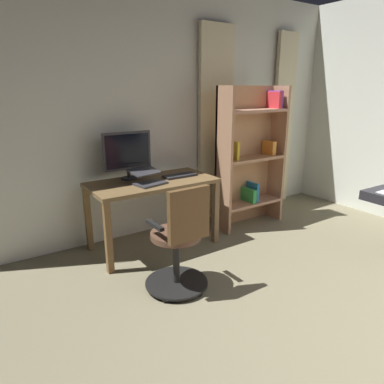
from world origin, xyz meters
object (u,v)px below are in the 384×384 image
desk (153,190)px  computer_monitor (127,152)px  computer_keyboard (180,176)px  laptop (148,179)px  office_chair (180,243)px  bookshelf (249,156)px

desk → computer_monitor: (0.17, -0.22, 0.39)m
computer_keyboard → laptop: laptop is taller
computer_keyboard → computer_monitor: bearing=-24.8°
office_chair → laptop: 0.93m
office_chair → computer_keyboard: (-0.57, -0.92, 0.32)m
desk → office_chair: (0.23, 0.93, -0.21)m
computer_monitor → laptop: bearing=104.6°
computer_monitor → laptop: (-0.08, 0.31, -0.24)m
computer_monitor → laptop: computer_monitor is taller
desk → computer_keyboard: 0.36m
computer_monitor → bookshelf: bookshelf is taller
office_chair → laptop: office_chair is taller
computer_monitor → laptop: 0.40m
office_chair → computer_keyboard: office_chair is taller
desk → office_chair: office_chair is taller
laptop → computer_keyboard: bearing=178.0°
office_chair → computer_monitor: computer_monitor is taller
desk → computer_keyboard: size_ratio=3.52×
computer_keyboard → laptop: (0.43, 0.07, 0.04)m
office_chair → computer_keyboard: 1.13m
desk → bookshelf: (-1.36, 0.03, 0.23)m
desk → computer_keyboard: computer_keyboard is taller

